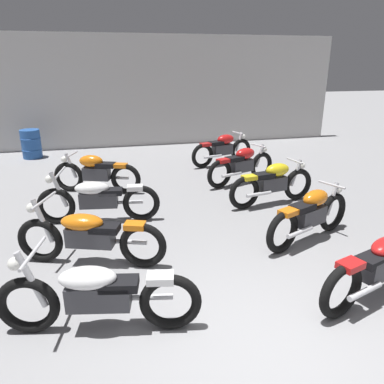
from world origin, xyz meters
TOP-DOWN VIEW (x-y plane):
  - ground_plane at (0.00, 0.00)m, footprint 60.00×60.00m
  - back_wall at (0.00, 10.17)m, footprint 13.39×0.24m
  - motorcycle_left_row_0 at (-1.65, 0.83)m, footprint 2.15×0.73m
  - motorcycle_left_row_1 at (-1.77, 2.29)m, footprint 2.08×0.94m
  - motorcycle_left_row_2 at (-1.65, 3.79)m, footprint 2.16×0.68m
  - motorcycle_left_row_3 at (-1.68, 5.46)m, footprint 1.89×0.80m
  - motorcycle_right_row_0 at (1.71, 0.67)m, footprint 2.09×0.93m
  - motorcycle_right_row_1 at (1.65, 2.24)m, footprint 1.85×0.89m
  - motorcycle_right_row_2 at (1.77, 3.89)m, footprint 1.96×0.62m
  - motorcycle_right_row_3 at (1.66, 5.33)m, footprint 1.89×0.80m
  - motorcycle_right_row_4 at (1.74, 7.05)m, footprint 1.92×0.73m
  - oil_drum at (-3.59, 9.13)m, footprint 0.59×0.59m

SIDE VIEW (x-z plane):
  - ground_plane at x=0.00m, z-range 0.00..0.00m
  - oil_drum at x=-3.59m, z-range 0.00..0.85m
  - motorcycle_left_row_0 at x=-1.65m, z-range -0.04..0.94m
  - motorcycle_left_row_1 at x=-1.77m, z-range -0.04..0.94m
  - motorcycle_left_row_2 at x=-1.65m, z-range -0.04..0.94m
  - motorcycle_right_row_0 at x=1.71m, z-range -0.04..0.94m
  - motorcycle_left_row_3 at x=-1.68m, z-range 0.02..0.90m
  - motorcycle_right_row_1 at x=1.65m, z-range 0.02..0.90m
  - motorcycle_right_row_2 at x=1.77m, z-range 0.02..0.90m
  - motorcycle_right_row_3 at x=1.66m, z-range 0.02..0.90m
  - motorcycle_right_row_4 at x=1.74m, z-range 0.02..0.90m
  - back_wall at x=0.00m, z-range 0.00..3.60m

